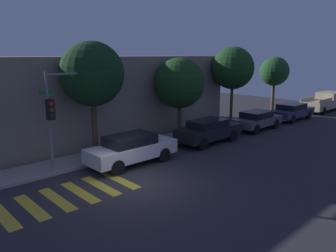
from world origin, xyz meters
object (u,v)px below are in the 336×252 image
at_px(sedan_tail_of_row, 292,111).
at_px(pickup_truck, 324,102).
at_px(sedan_middle, 209,130).
at_px(sedan_far_end, 257,120).
at_px(sedan_near_corner, 132,149).
at_px(tree_near_corner, 92,74).
at_px(tree_midblock, 180,83).
at_px(tree_behind_truck, 274,72).
at_px(traffic_light_pole, 58,104).
at_px(tree_far_end, 233,68).

distance_m(sedan_tail_of_row, pickup_truck, 6.50).
xyz_separation_m(sedan_middle, sedan_far_end, (5.42, -0.00, -0.06)).
distance_m(sedan_near_corner, tree_near_corner, 4.30).
bearing_deg(tree_near_corner, tree_midblock, 0.00).
relative_size(sedan_far_end, tree_behind_truck, 0.81).
height_order(sedan_tail_of_row, pickup_truck, pickup_truck).
relative_size(sedan_near_corner, pickup_truck, 0.81).
relative_size(sedan_tail_of_row, pickup_truck, 0.82).
bearing_deg(sedan_near_corner, tree_midblock, 21.99).
bearing_deg(tree_behind_truck, tree_near_corner, 180.00).
bearing_deg(tree_midblock, pickup_truck, -7.37).
height_order(sedan_near_corner, tree_midblock, tree_midblock).
bearing_deg(pickup_truck, sedan_near_corner, 180.00).
xyz_separation_m(traffic_light_pole, sedan_tail_of_row, (19.74, -1.27, -2.46)).
height_order(traffic_light_pole, tree_behind_truck, tree_behind_truck).
bearing_deg(tree_far_end, traffic_light_pole, -176.00).
xyz_separation_m(sedan_near_corner, tree_far_end, (11.29, 2.27, 3.55)).
xyz_separation_m(sedan_near_corner, tree_behind_truck, (17.47, 2.27, 3.08)).
bearing_deg(sedan_tail_of_row, tree_behind_truck, 70.63).
bearing_deg(tree_behind_truck, sedan_near_corner, -172.59).
distance_m(sedan_far_end, sedan_tail_of_row, 5.34).
relative_size(sedan_near_corner, sedan_far_end, 1.09).
bearing_deg(pickup_truck, tree_midblock, 172.63).
xyz_separation_m(tree_near_corner, tree_far_end, (11.99, 0.00, -0.03)).
xyz_separation_m(sedan_middle, tree_near_corner, (-6.62, 2.27, 3.60)).
relative_size(sedan_tail_of_row, tree_midblock, 0.90).
distance_m(tree_near_corner, tree_midblock, 6.38).
bearing_deg(tree_far_end, tree_behind_truck, -0.00).
height_order(traffic_light_pole, sedan_far_end, traffic_light_pole).
height_order(sedan_far_end, sedan_tail_of_row, sedan_tail_of_row).
height_order(sedan_near_corner, pickup_truck, pickup_truck).
bearing_deg(sedan_middle, tree_midblock, 97.32).
bearing_deg(pickup_truck, sedan_tail_of_row, 180.00).
bearing_deg(traffic_light_pole, sedan_tail_of_row, -3.67).
bearing_deg(tree_behind_truck, traffic_light_pole, -177.20).
xyz_separation_m(traffic_light_pole, sedan_near_corner, (3.07, -1.27, -2.40)).
height_order(pickup_truck, tree_behind_truck, tree_behind_truck).
height_order(traffic_light_pole, sedan_middle, traffic_light_pole).
distance_m(sedan_tail_of_row, tree_midblock, 11.63).
distance_m(sedan_far_end, tree_behind_truck, 7.26).
xyz_separation_m(sedan_tail_of_row, tree_behind_truck, (0.80, 2.27, 3.14)).
bearing_deg(sedan_tail_of_row, pickup_truck, -0.00).
xyz_separation_m(traffic_light_pole, tree_midblock, (8.69, 1.00, 0.36)).
relative_size(sedan_tail_of_row, tree_near_corner, 0.77).
height_order(sedan_middle, tree_near_corner, tree_near_corner).
relative_size(traffic_light_pole, sedan_tail_of_row, 1.00).
height_order(sedan_middle, sedan_far_end, sedan_middle).
relative_size(tree_near_corner, tree_midblock, 1.17).
relative_size(sedan_near_corner, tree_behind_truck, 0.89).
height_order(sedan_far_end, tree_midblock, tree_midblock).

